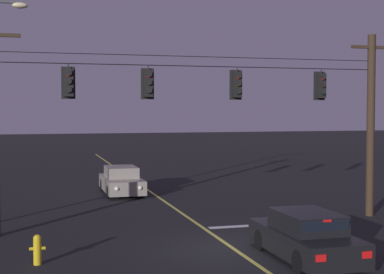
# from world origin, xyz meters

# --- Properties ---
(ground_plane) EXTENTS (180.00, 180.00, 0.00)m
(ground_plane) POSITION_xyz_m (0.00, 0.00, 0.00)
(ground_plane) COLOR black
(lane_centre_stripe) EXTENTS (0.14, 60.00, 0.01)m
(lane_centre_stripe) POSITION_xyz_m (0.00, 9.70, 0.00)
(lane_centre_stripe) COLOR #D1C64C
(lane_centre_stripe) RESTS_ON ground
(stop_bar_paint) EXTENTS (3.40, 0.36, 0.01)m
(stop_bar_paint) POSITION_xyz_m (1.90, 3.10, 0.00)
(stop_bar_paint) COLOR silver
(stop_bar_paint) RESTS_ON ground
(signal_span_assembly) EXTENTS (16.14, 0.32, 7.28)m
(signal_span_assembly) POSITION_xyz_m (-0.00, 3.70, 3.79)
(signal_span_assembly) COLOR #38281C
(signal_span_assembly) RESTS_ON ground
(traffic_light_leftmost) EXTENTS (0.48, 0.41, 1.22)m
(traffic_light_leftmost) POSITION_xyz_m (-4.71, 3.68, 5.23)
(traffic_light_leftmost) COLOR black
(traffic_light_left_inner) EXTENTS (0.48, 0.41, 1.22)m
(traffic_light_left_inner) POSITION_xyz_m (-1.91, 3.68, 5.23)
(traffic_light_left_inner) COLOR black
(traffic_light_centre) EXTENTS (0.48, 0.41, 1.22)m
(traffic_light_centre) POSITION_xyz_m (1.47, 3.68, 5.23)
(traffic_light_centre) COLOR black
(traffic_light_right_inner) EXTENTS (0.48, 0.41, 1.22)m
(traffic_light_right_inner) POSITION_xyz_m (4.95, 3.68, 5.23)
(traffic_light_right_inner) COLOR black
(car_waiting_near_lane) EXTENTS (1.80, 4.33, 1.39)m
(car_waiting_near_lane) POSITION_xyz_m (1.55, -1.86, 0.65)
(car_waiting_near_lane) COLOR black
(car_waiting_near_lane) RESTS_ON ground
(car_oncoming_lead) EXTENTS (1.80, 4.42, 1.39)m
(car_oncoming_lead) POSITION_xyz_m (-1.57, 12.50, 0.65)
(car_oncoming_lead) COLOR gray
(car_oncoming_lead) RESTS_ON ground
(fire_hydrant) EXTENTS (0.44, 0.22, 0.84)m
(fire_hydrant) POSITION_xyz_m (-5.85, -0.40, 0.44)
(fire_hydrant) COLOR gold
(fire_hydrant) RESTS_ON ground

